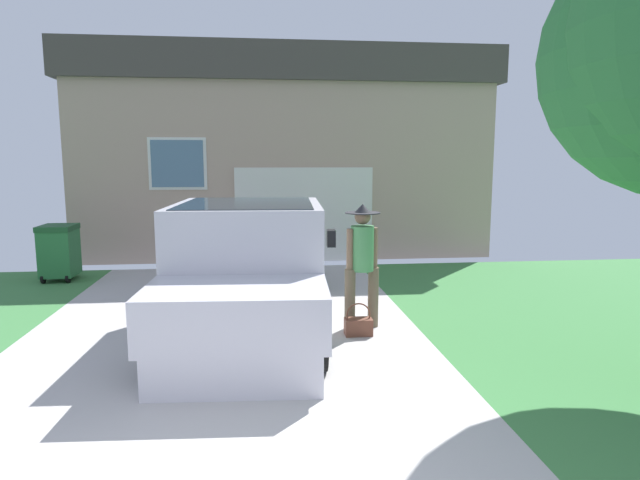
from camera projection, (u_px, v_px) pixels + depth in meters
name	position (u px, v px, depth m)	size (l,w,h in m)	color
pickup_truck	(249.00, 272.00, 7.34)	(2.19, 5.51, 1.71)	silver
person_with_hat	(362.00, 258.00, 7.29)	(0.48, 0.47, 1.69)	brown
handbag	(358.00, 325.00, 7.10)	(0.36, 0.21, 0.43)	brown
house_with_garage	(282.00, 154.00, 14.80)	(9.84, 6.10, 4.79)	tan
wheeled_trash_bin	(59.00, 250.00, 10.28)	(0.60, 0.72, 1.05)	#286B38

